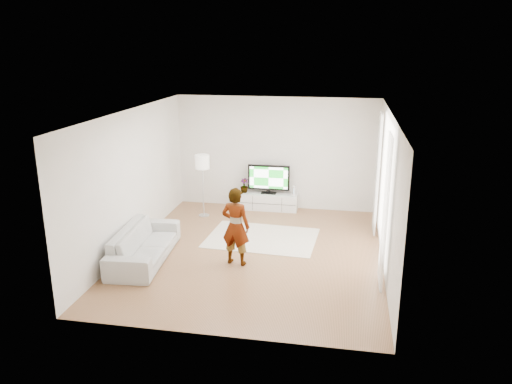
% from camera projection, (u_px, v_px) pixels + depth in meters
% --- Properties ---
extents(floor, '(6.00, 6.00, 0.00)m').
position_uv_depth(floor, '(254.00, 253.00, 9.99)').
color(floor, '#A16C48').
rests_on(floor, ground).
extents(ceiling, '(6.00, 6.00, 0.00)m').
position_uv_depth(ceiling, '(254.00, 113.00, 9.19)').
color(ceiling, white).
rests_on(ceiling, wall_back).
extents(wall_left, '(0.02, 6.00, 2.80)m').
position_uv_depth(wall_left, '(132.00, 180.00, 10.02)').
color(wall_left, white).
rests_on(wall_left, floor).
extents(wall_right, '(0.02, 6.00, 2.80)m').
position_uv_depth(wall_right, '(387.00, 192.00, 9.16)').
color(wall_right, white).
rests_on(wall_right, floor).
extents(wall_back, '(5.00, 0.02, 2.80)m').
position_uv_depth(wall_back, '(276.00, 153.00, 12.42)').
color(wall_back, white).
rests_on(wall_back, floor).
extents(wall_front, '(5.00, 0.02, 2.80)m').
position_uv_depth(wall_front, '(213.00, 245.00, 6.76)').
color(wall_front, white).
rests_on(wall_front, floor).
extents(window, '(0.01, 2.60, 2.50)m').
position_uv_depth(window, '(385.00, 185.00, 9.43)').
color(window, white).
rests_on(window, wall_right).
extents(curtain_near, '(0.04, 0.70, 2.60)m').
position_uv_depth(curtain_near, '(385.00, 212.00, 8.25)').
color(curtain_near, white).
rests_on(curtain_near, floor).
extents(curtain_far, '(0.04, 0.70, 2.60)m').
position_uv_depth(curtain_far, '(377.00, 173.00, 10.70)').
color(curtain_far, white).
rests_on(curtain_far, floor).
extents(media_console, '(1.46, 0.42, 0.41)m').
position_uv_depth(media_console, '(268.00, 201.00, 12.56)').
color(media_console, white).
rests_on(media_console, floor).
extents(television, '(1.05, 0.21, 0.73)m').
position_uv_depth(television, '(269.00, 178.00, 12.42)').
color(television, black).
rests_on(television, media_console).
extents(game_console, '(0.08, 0.17, 0.22)m').
position_uv_depth(game_console, '(294.00, 191.00, 12.36)').
color(game_console, white).
rests_on(game_console, media_console).
extents(potted_plant, '(0.22, 0.22, 0.36)m').
position_uv_depth(potted_plant, '(244.00, 186.00, 12.56)').
color(potted_plant, '#3F7238').
rests_on(potted_plant, media_console).
extents(rug, '(2.40, 1.79, 0.01)m').
position_uv_depth(rug, '(262.00, 238.00, 10.75)').
color(rug, silver).
rests_on(rug, floor).
extents(player, '(0.60, 0.45, 1.50)m').
position_uv_depth(player, '(236.00, 226.00, 9.28)').
color(player, '#334772').
rests_on(player, rug).
extents(sofa, '(1.03, 2.26, 0.64)m').
position_uv_depth(sofa, '(144.00, 244.00, 9.60)').
color(sofa, '#B4B3AF').
rests_on(sofa, floor).
extents(floor_lamp, '(0.34, 0.34, 1.51)m').
position_uv_depth(floor_lamp, '(202.00, 165.00, 11.79)').
color(floor_lamp, silver).
rests_on(floor_lamp, floor).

